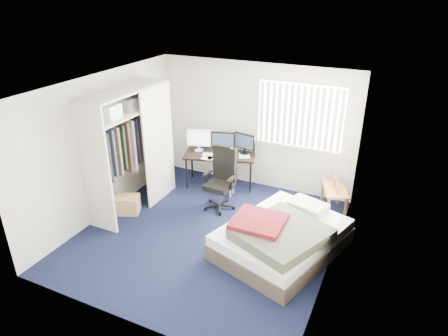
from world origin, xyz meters
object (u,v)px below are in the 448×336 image
at_px(office_chair, 221,184).
at_px(bed, 281,237).
at_px(desk, 220,151).
at_px(nightstand, 335,191).

distance_m(office_chair, bed, 1.70).
xyz_separation_m(desk, bed, (1.85, -1.70, -0.46)).
distance_m(desk, nightstand, 2.37).
relative_size(desk, bed, 0.67).
xyz_separation_m(desk, office_chair, (0.41, -0.81, -0.28)).
bearing_deg(desk, nightstand, -4.49).
distance_m(desk, office_chair, 0.95).
bearing_deg(desk, office_chair, -63.43).
bearing_deg(office_chair, nightstand, 17.87).
bearing_deg(nightstand, office_chair, -162.13).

